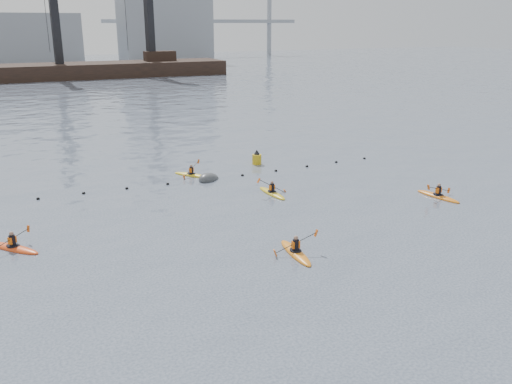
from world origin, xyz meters
The scene contains 11 objects.
ground centered at (0.00, 0.00, 0.00)m, with size 400.00×400.00×0.00m, color #363F4E.
float_line centered at (-0.50, 22.53, 0.03)m, with size 33.24×0.73×0.24m.
barge_pier centered at (-0.22, 110.00, 1.89)m, with size 72.00×19.30×29.50m.
skyline centered at (2.23, 150.27, 9.25)m, with size 141.00×28.00×22.00m.
kayaker_0 centered at (0.43, 7.31, 0.11)m, with size 2.47×3.63×1.33m.
kayaker_2 centered at (-12.84, 14.25, 0.11)m, with size 2.80×3.14×1.13m.
kayaker_3 centered at (3.98, 17.05, 0.10)m, with size 2.38×3.40×1.43m.
kayaker_4 centered at (14.00, 11.51, 0.11)m, with size 2.38×3.57×1.23m.
kayaker_5 centered at (0.39, 23.98, 0.10)m, with size 2.44×2.94×1.22m.
mooring_buoy centered at (1.25, 22.37, 0.00)m, with size 2.13×1.26×1.06m, color #414446.
nav_buoy centered at (6.60, 25.12, 0.43)m, with size 0.78×0.78×1.43m.
Camera 1 is at (-12.46, -15.25, 11.49)m, focal length 38.00 mm.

